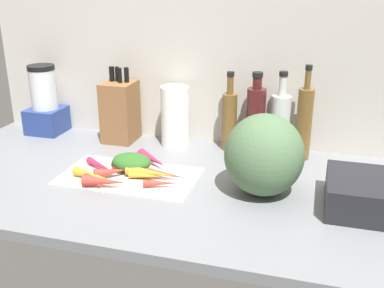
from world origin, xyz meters
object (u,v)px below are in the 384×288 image
(bottle_3, at_px, (304,122))
(dish_rack, at_px, (383,196))
(carrot_3, at_px, (150,173))
(winter_squash, at_px, (264,155))
(carrot_10, at_px, (94,176))
(cutting_board, at_px, (129,176))
(bottle_1, at_px, (255,119))
(knife_block, at_px, (120,111))
(carrot_4, at_px, (164,174))
(carrot_9, at_px, (111,172))
(carrot_7, at_px, (105,182))
(carrot_1, at_px, (136,168))
(blender_appliance, at_px, (45,104))
(carrot_0, at_px, (145,176))
(carrot_5, at_px, (102,166))
(carrot_6, at_px, (93,180))
(carrot_11, at_px, (129,168))
(carrot_8, at_px, (153,159))
(carrot_2, at_px, (161,183))
(bottle_2, at_px, (280,123))
(paper_towel_roll, at_px, (175,116))

(bottle_3, relative_size, dish_rack, 1.09)
(carrot_3, bearing_deg, winter_squash, 1.48)
(carrot_3, bearing_deg, carrot_10, -157.91)
(cutting_board, distance_m, bottle_1, 0.49)
(knife_block, height_order, bottle_1, bottle_1)
(carrot_4, distance_m, carrot_9, 0.17)
(carrot_7, xyz_separation_m, winter_squash, (0.45, 0.11, 0.09))
(carrot_1, distance_m, blender_appliance, 0.58)
(carrot_7, bearing_deg, carrot_0, 41.11)
(carrot_5, height_order, bottle_3, bottle_3)
(bottle_3, bearing_deg, carrot_5, -153.91)
(carrot_3, relative_size, carrot_7, 1.16)
(carrot_6, xyz_separation_m, carrot_10, (-0.01, 0.02, 0.00))
(carrot_11, bearing_deg, dish_rack, -1.86)
(carrot_3, height_order, carrot_8, same)
(blender_appliance, bearing_deg, knife_block, -0.71)
(carrot_8, distance_m, carrot_11, 0.10)
(carrot_10, height_order, blender_appliance, blender_appliance)
(carrot_5, distance_m, bottle_1, 0.56)
(bottle_3, bearing_deg, carrot_0, -144.17)
(carrot_1, relative_size, carrot_9, 1.16)
(winter_squash, bearing_deg, carrot_2, -168.69)
(carrot_2, height_order, carrot_4, same)
(carrot_1, bearing_deg, cutting_board, -105.00)
(bottle_2, relative_size, bottle_3, 0.91)
(carrot_7, xyz_separation_m, dish_rack, (0.78, 0.08, 0.02))
(dish_rack, bearing_deg, carrot_11, 178.14)
(carrot_4, height_order, carrot_6, same)
(carrot_3, relative_size, carrot_9, 1.46)
(carrot_5, bearing_deg, carrot_4, 0.08)
(paper_towel_roll, bearing_deg, bottle_1, 2.29)
(carrot_2, height_order, knife_block, knife_block)
(carrot_8, xyz_separation_m, carrot_9, (-0.09, -0.13, -0.00))
(carrot_2, bearing_deg, carrot_11, 154.46)
(knife_block, bearing_deg, carrot_2, -51.34)
(carrot_7, height_order, dish_rack, dish_rack)
(carrot_11, distance_m, dish_rack, 0.75)
(carrot_0, bearing_deg, carrot_10, -160.65)
(cutting_board, xyz_separation_m, blender_appliance, (-0.49, 0.31, 0.11))
(carrot_10, relative_size, bottle_1, 0.55)
(carrot_8, relative_size, bottle_3, 0.43)
(blender_appliance, distance_m, bottle_3, 1.01)
(carrot_11, relative_size, paper_towel_roll, 0.58)
(carrot_9, height_order, carrot_11, carrot_11)
(carrot_0, bearing_deg, bottle_2, 42.97)
(carrot_1, relative_size, carrot_10, 0.77)
(carrot_11, distance_m, blender_appliance, 0.58)
(carrot_10, distance_m, dish_rack, 0.84)
(carrot_2, relative_size, carrot_9, 0.99)
(carrot_9, height_order, dish_rack, dish_rack)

